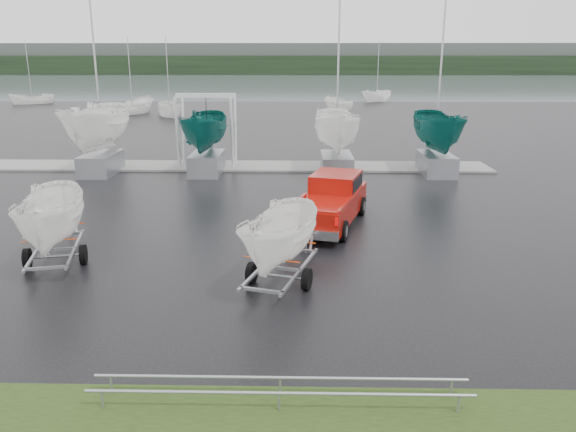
{
  "coord_description": "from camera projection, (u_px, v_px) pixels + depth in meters",
  "views": [
    {
      "loc": [
        4.35,
        -18.49,
        6.16
      ],
      "look_at": [
        3.98,
        -1.24,
        1.2
      ],
      "focal_mm": 35.0,
      "sensor_mm": 36.0,
      "label": 1
    }
  ],
  "objects": [
    {
      "name": "moored_boat_1",
      "position": [
        170.0,
        116.0,
        59.09
      ],
      "size": [
        2.96,
        3.0,
        11.11
      ],
      "rotation": [
        0.0,
        0.0,
        0.32
      ],
      "color": "white",
      "rests_on": "ground"
    },
    {
      "name": "keelboat_1",
      "position": [
        205.0,
        108.0,
        29.37
      ],
      "size": [
        2.2,
        3.2,
        6.95
      ],
      "color": "#93969B",
      "rests_on": "ground"
    },
    {
      "name": "lake",
      "position": [
        279.0,
        86.0,
        115.64
      ],
      "size": [
        300.0,
        300.0,
        0.0
      ],
      "primitive_type": "plane",
      "color": "slate",
      "rests_on": "ground"
    },
    {
      "name": "boat_hoist",
      "position": [
        207.0,
        120.0,
        31.32
      ],
      "size": [
        3.3,
        2.18,
        4.12
      ],
      "color": "silver",
      "rests_on": "ground"
    },
    {
      "name": "moored_boat_3",
      "position": [
        377.0,
        101.0,
        77.66
      ],
      "size": [
        3.47,
        3.49,
        11.26
      ],
      "rotation": [
        0.0,
        0.0,
        5.64
      ],
      "color": "white",
      "rests_on": "ground"
    },
    {
      "name": "keelboat_0",
      "position": [
        95.0,
        94.0,
        29.09
      ],
      "size": [
        2.65,
        3.2,
        10.82
      ],
      "color": "#93969B",
      "rests_on": "ground"
    },
    {
      "name": "ground_plane",
      "position": [
        175.0,
        239.0,
        19.55
      ],
      "size": [
        120.0,
        120.0,
        0.0
      ],
      "primitive_type": "plane",
      "color": "black",
      "rests_on": "ground"
    },
    {
      "name": "trailer_hitched",
      "position": [
        281.0,
        192.0,
        14.99
      ],
      "size": [
        2.13,
        3.79,
        4.83
      ],
      "rotation": [
        0.0,
        0.0,
        -0.28
      ],
      "color": "#93969B",
      "rests_on": "ground"
    },
    {
      "name": "moored_boat_4",
      "position": [
        33.0,
        104.0,
        73.28
      ],
      "size": [
        2.96,
        2.95,
        10.79
      ],
      "rotation": [
        0.0,
        0.0,
        5.32
      ],
      "color": "white",
      "rests_on": "ground"
    },
    {
      "name": "moored_boat_0",
      "position": [
        133.0,
        114.0,
        61.18
      ],
      "size": [
        3.35,
        3.39,
        11.45
      ],
      "rotation": [
        0.0,
        0.0,
        2.79
      ],
      "color": "white",
      "rests_on": "ground"
    },
    {
      "name": "trailer_parked",
      "position": [
        47.0,
        173.0,
        16.45
      ],
      "size": [
        2.17,
        3.78,
        5.24
      ],
      "rotation": [
        0.0,
        0.0,
        0.24
      ],
      "color": "#93969B",
      "rests_on": "ground"
    },
    {
      "name": "mast_rack_2",
      "position": [
        280.0,
        385.0,
        10.25
      ],
      "size": [
        7.0,
        0.56,
        0.06
      ],
      "color": "#93969B",
      "rests_on": "ground"
    },
    {
      "name": "far_hill",
      "position": [
        288.0,
        59.0,
        189.2
      ],
      "size": [
        300.0,
        6.0,
        10.0
      ],
      "primitive_type": "cube",
      "color": "#4C5651",
      "rests_on": "ground"
    },
    {
      "name": "keelboat_2",
      "position": [
        338.0,
        104.0,
        28.96
      ],
      "size": [
        2.36,
        3.2,
        10.52
      ],
      "color": "#93969B",
      "rests_on": "ground"
    },
    {
      "name": "treeline",
      "position": [
        287.0,
        65.0,
        182.07
      ],
      "size": [
        300.0,
        8.0,
        6.0
      ],
      "primitive_type": "cube",
      "color": "black",
      "rests_on": "ground"
    },
    {
      "name": "dock",
      "position": [
        224.0,
        166.0,
        32.03
      ],
      "size": [
        30.0,
        3.0,
        0.12
      ],
      "primitive_type": "cube",
      "color": "gray",
      "rests_on": "ground"
    },
    {
      "name": "moored_boat_2",
      "position": [
        338.0,
        110.0,
        64.6
      ],
      "size": [
        2.87,
        2.91,
        10.99
      ],
      "rotation": [
        0.0,
        0.0,
        3.46
      ],
      "color": "white",
      "rests_on": "ground"
    },
    {
      "name": "keelboat_3",
      "position": [
        440.0,
        107.0,
        29.19
      ],
      "size": [
        2.25,
        3.2,
        10.42
      ],
      "color": "#93969B",
      "rests_on": "ground"
    },
    {
      "name": "pickup_truck",
      "position": [
        332.0,
        199.0,
        21.13
      ],
      "size": [
        3.27,
        5.72,
        1.8
      ],
      "rotation": [
        0.0,
        0.0,
        -0.28
      ],
      "color": "#9E1008",
      "rests_on": "ground"
    }
  ]
}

